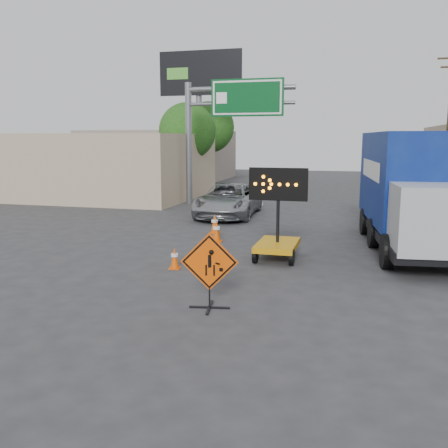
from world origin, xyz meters
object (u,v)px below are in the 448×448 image
at_px(arrow_board, 277,239).
at_px(pickup_truck, 228,200).
at_px(box_truck, 412,197).
at_px(construction_sign, 209,269).

distance_m(arrow_board, pickup_truck, 8.87).
xyz_separation_m(arrow_board, box_truck, (4.12, 2.64, 1.15)).
bearing_deg(pickup_truck, arrow_board, -67.57).
xyz_separation_m(construction_sign, box_truck, (4.82, 7.60, 0.88)).
xyz_separation_m(construction_sign, pickup_truck, (-3.02, 13.02, -0.12)).
height_order(arrow_board, box_truck, box_truck).
bearing_deg(construction_sign, pickup_truck, 93.16).
relative_size(arrow_board, pickup_truck, 0.51).
bearing_deg(arrow_board, construction_sign, -97.92).
distance_m(construction_sign, arrow_board, 5.02).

